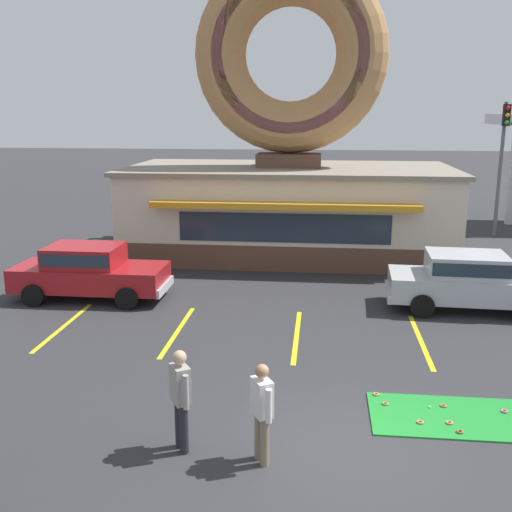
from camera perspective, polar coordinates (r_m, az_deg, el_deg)
The scene contains 21 objects.
ground_plane at distance 10.45m, azimuth 8.98°, elevation -17.63°, with size 160.00×160.00×0.00m, color #2D2D30.
donut_shop_building at distance 22.97m, azimuth 3.19°, elevation 9.44°, with size 12.30×6.75×10.96m.
putting_mat at distance 11.79m, azimuth 19.19°, elevation -14.32°, with size 3.36×1.59×0.03m, color #1E842D.
mini_donut_near_right at distance 12.15m, azimuth 11.38°, elevation -12.77°, with size 0.13×0.13×0.04m, color #D17F47.
mini_donut_mid_left at distance 12.03m, azimuth 17.42°, elevation -13.43°, with size 0.13×0.13×0.04m, color #A5724C.
mini_donut_mid_centre at distance 11.35m, azimuth 15.37°, elevation -15.00°, with size 0.13×0.13×0.04m, color #D17F47.
mini_donut_far_left at distance 11.24m, azimuth 18.84°, elevation -15.55°, with size 0.13×0.13×0.04m, color brown.
mini_donut_far_centre at distance 12.20m, azimuth 22.59°, elevation -13.48°, with size 0.13×0.13×0.04m, color #D8667F.
mini_donut_far_right at distance 11.83m, azimuth 12.21°, elevation -13.57°, with size 0.13×0.13×0.04m, color #A5724C.
mini_donut_extra at distance 11.47m, azimuth 17.94°, elevation -14.86°, with size 0.13×0.13×0.04m, color #D17F47.
golf_ball at distance 11.90m, azimuth 16.18°, elevation -13.63°, with size 0.04×0.04×0.04m, color white.
car_red at distance 18.24m, azimuth -15.66°, elevation -1.27°, with size 4.57×1.99×1.60m.
car_silver at distance 17.57m, azimuth 19.62°, elevation -2.12°, with size 4.63×2.13×1.60m.
pedestrian_hooded_kid at distance 9.55m, azimuth 0.56°, elevation -14.34°, with size 0.40×0.53×1.65m.
pedestrian_leather_jacket_man at distance 9.90m, azimuth -7.19°, elevation -13.04°, with size 0.41×0.51×1.73m.
trash_bin at distance 22.11m, azimuth -15.08°, elevation 0.33°, with size 0.57×0.57×0.97m.
traffic_light_pole at distance 28.16m, azimuth 22.40°, elevation 9.15°, with size 0.28×0.47×5.80m.
parking_stripe_far_left at distance 16.30m, azimuth -17.83°, elevation -6.39°, with size 0.12×3.60×0.01m, color yellow.
parking_stripe_left at distance 15.35m, azimuth -7.46°, elevation -7.08°, with size 0.12×3.60×0.01m, color yellow.
parking_stripe_mid_left at distance 14.95m, azimuth 3.89°, elevation -7.56°, with size 0.12×3.60×0.01m, color yellow.
parking_stripe_centre at distance 15.14m, azimuth 15.41°, elevation -7.76°, with size 0.12×3.60×0.01m, color yellow.
Camera 1 is at (-0.58, -8.94, 5.38)m, focal length 42.00 mm.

